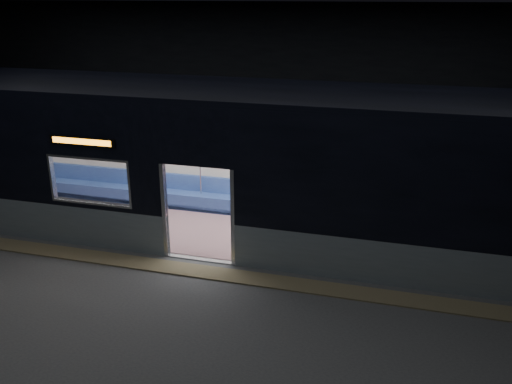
% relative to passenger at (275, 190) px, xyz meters
% --- Properties ---
extents(station_floor, '(24.00, 14.00, 0.01)m').
position_rel_passenger_xyz_m(station_floor, '(-1.00, -3.55, -0.76)').
color(station_floor, '#47494C').
rests_on(station_floor, ground).
extents(station_envelope, '(24.00, 14.00, 5.00)m').
position_rel_passenger_xyz_m(station_envelope, '(-1.00, -3.55, 2.91)').
color(station_envelope, black).
rests_on(station_envelope, station_floor).
extents(tactile_strip, '(22.80, 0.50, 0.03)m').
position_rel_passenger_xyz_m(tactile_strip, '(-1.00, -3.00, -0.74)').
color(tactile_strip, '#8C7F59').
rests_on(tactile_strip, station_floor).
extents(metro_car, '(18.00, 3.04, 3.35)m').
position_rel_passenger_xyz_m(metro_car, '(-1.00, -1.00, 1.09)').
color(metro_car, '#8795A1').
rests_on(metro_car, station_floor).
extents(passenger, '(0.39, 0.64, 1.27)m').
position_rel_passenger_xyz_m(passenger, '(0.00, 0.00, 0.00)').
color(passenger, black).
rests_on(passenger, metro_car).
extents(handbag, '(0.30, 0.27, 0.12)m').
position_rel_passenger_xyz_m(handbag, '(0.02, -0.20, -0.10)').
color(handbag, black).
rests_on(handbag, passenger).
extents(transit_map, '(0.97, 0.03, 0.63)m').
position_rel_passenger_xyz_m(transit_map, '(0.29, 0.31, 0.71)').
color(transit_map, white).
rests_on(transit_map, metro_car).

